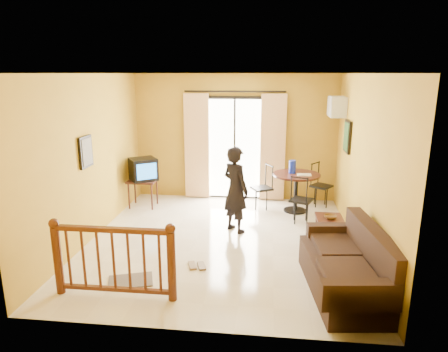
# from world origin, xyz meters

# --- Properties ---
(ground) EXTENTS (5.00, 5.00, 0.00)m
(ground) POSITION_xyz_m (0.00, 0.00, 0.00)
(ground) COLOR beige
(ground) RESTS_ON ground
(room_shell) EXTENTS (5.00, 5.00, 5.00)m
(room_shell) POSITION_xyz_m (0.00, 0.00, 1.70)
(room_shell) COLOR white
(room_shell) RESTS_ON ground
(balcony_door) EXTENTS (2.25, 0.14, 2.46)m
(balcony_door) POSITION_xyz_m (0.00, 2.43, 1.19)
(balcony_door) COLOR black
(balcony_door) RESTS_ON ground
(tv_table) EXTENTS (0.59, 0.50, 0.60)m
(tv_table) POSITION_xyz_m (-1.90, 1.64, 0.52)
(tv_table) COLOR black
(tv_table) RESTS_ON ground
(television) EXTENTS (0.69, 0.68, 0.47)m
(television) POSITION_xyz_m (-1.87, 1.63, 0.83)
(television) COLOR black
(television) RESTS_ON tv_table
(picture_left) EXTENTS (0.05, 0.42, 0.52)m
(picture_left) POSITION_xyz_m (-2.22, -0.20, 1.55)
(picture_left) COLOR black
(picture_left) RESTS_ON room_shell
(dining_table) EXTENTS (0.97, 0.97, 0.80)m
(dining_table) POSITION_xyz_m (1.34, 1.70, 0.64)
(dining_table) COLOR black
(dining_table) RESTS_ON ground
(water_jug) EXTENTS (0.14, 0.14, 0.27)m
(water_jug) POSITION_xyz_m (1.26, 1.75, 0.94)
(water_jug) COLOR #1325B7
(water_jug) RESTS_ON dining_table
(serving_tray) EXTENTS (0.28, 0.18, 0.02)m
(serving_tray) POSITION_xyz_m (1.49, 1.60, 0.81)
(serving_tray) COLOR beige
(serving_tray) RESTS_ON dining_table
(dining_chairs) EXTENTS (1.82, 1.58, 0.95)m
(dining_chairs) POSITION_xyz_m (1.32, 1.64, 0.00)
(dining_chairs) COLOR black
(dining_chairs) RESTS_ON ground
(air_conditioner) EXTENTS (0.31, 0.60, 0.40)m
(air_conditioner) POSITION_xyz_m (2.09, 1.95, 2.15)
(air_conditioner) COLOR silver
(air_conditioner) RESTS_ON room_shell
(botanical_print) EXTENTS (0.05, 0.50, 0.60)m
(botanical_print) POSITION_xyz_m (2.22, 1.30, 1.65)
(botanical_print) COLOR black
(botanical_print) RESTS_ON room_shell
(coffee_table) EXTENTS (0.45, 0.82, 0.37)m
(coffee_table) POSITION_xyz_m (1.85, 0.25, 0.24)
(coffee_table) COLOR black
(coffee_table) RESTS_ON ground
(bowl) EXTENTS (0.23, 0.23, 0.07)m
(bowl) POSITION_xyz_m (1.85, 0.31, 0.40)
(bowl) COLOR brown
(bowl) RESTS_ON coffee_table
(sofa) EXTENTS (1.07, 1.97, 0.90)m
(sofa) POSITION_xyz_m (1.86, -1.45, 0.34)
(sofa) COLOR black
(sofa) RESTS_ON ground
(standing_person) EXTENTS (0.68, 0.66, 1.57)m
(standing_person) POSITION_xyz_m (0.19, 0.49, 0.78)
(standing_person) COLOR black
(standing_person) RESTS_ON ground
(stair_balustrade) EXTENTS (1.63, 0.13, 1.04)m
(stair_balustrade) POSITION_xyz_m (-1.15, -1.90, 0.56)
(stair_balustrade) COLOR #471E0F
(stair_balustrade) RESTS_ON ground
(doormat) EXTENTS (0.70, 0.57, 0.02)m
(doormat) POSITION_xyz_m (-1.09, -1.52, 0.01)
(doormat) COLOR #5C524A
(doormat) RESTS_ON ground
(sandals) EXTENTS (0.32, 0.27, 0.03)m
(sandals) POSITION_xyz_m (-0.25, -0.98, 0.01)
(sandals) COLOR brown
(sandals) RESTS_ON ground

